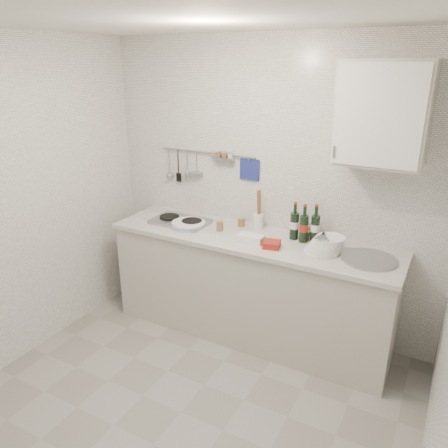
# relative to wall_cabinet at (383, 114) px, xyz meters

# --- Properties ---
(floor) EXTENTS (3.00, 3.00, 0.00)m
(floor) POSITION_rel_wall_cabinet_xyz_m (-0.90, -1.22, -1.95)
(floor) COLOR gray
(floor) RESTS_ON ground
(ceiling) EXTENTS (3.00, 3.00, 0.00)m
(ceiling) POSITION_rel_wall_cabinet_xyz_m (-0.90, -1.22, 0.55)
(ceiling) COLOR silver
(ceiling) RESTS_ON back_wall
(back_wall) EXTENTS (3.00, 0.02, 2.50)m
(back_wall) POSITION_rel_wall_cabinet_xyz_m (-0.90, 0.18, -0.70)
(back_wall) COLOR silver
(back_wall) RESTS_ON floor
(wall_left) EXTENTS (0.02, 2.80, 2.50)m
(wall_left) POSITION_rel_wall_cabinet_xyz_m (-2.40, -1.22, -0.70)
(wall_left) COLOR silver
(wall_left) RESTS_ON floor
(counter) EXTENTS (2.44, 0.64, 0.96)m
(counter) POSITION_rel_wall_cabinet_xyz_m (-0.89, -0.12, -1.52)
(counter) COLOR #B0ADA2
(counter) RESTS_ON floor
(wall_rail) EXTENTS (0.98, 0.09, 0.34)m
(wall_rail) POSITION_rel_wall_cabinet_xyz_m (-1.50, 0.15, -0.52)
(wall_rail) COLOR #93969B
(wall_rail) RESTS_ON back_wall
(wall_cabinet) EXTENTS (0.60, 0.38, 0.70)m
(wall_cabinet) POSITION_rel_wall_cabinet_xyz_m (0.00, 0.00, 0.00)
(wall_cabinet) COLOR #B0ADA2
(wall_cabinet) RESTS_ON back_wall
(plate_stack_hob) EXTENTS (0.32, 0.31, 0.04)m
(plate_stack_hob) POSITION_rel_wall_cabinet_xyz_m (-1.50, -0.16, -1.01)
(plate_stack_hob) COLOR #4F67B3
(plate_stack_hob) RESTS_ON counter
(plate_stack_sink) EXTENTS (0.29, 0.28, 0.13)m
(plate_stack_sink) POSITION_rel_wall_cabinet_xyz_m (-0.27, -0.13, -0.97)
(plate_stack_sink) COLOR white
(plate_stack_sink) RESTS_ON counter
(wine_bottles) EXTENTS (0.24, 0.11, 0.31)m
(wine_bottles) POSITION_rel_wall_cabinet_xyz_m (-0.49, 0.01, -0.87)
(wine_bottles) COLOR black
(wine_bottles) RESTS_ON counter
(butter_dish) EXTENTS (0.21, 0.11, 0.06)m
(butter_dish) POSITION_rel_wall_cabinet_xyz_m (-0.85, -0.22, -1.00)
(butter_dish) COLOR white
(butter_dish) RESTS_ON counter
(strawberry_punnet) EXTENTS (0.15, 0.15, 0.05)m
(strawberry_punnet) POSITION_rel_wall_cabinet_xyz_m (-0.67, -0.24, -1.00)
(strawberry_punnet) COLOR #B83114
(strawberry_punnet) RESTS_ON counter
(utensil_crock) EXTENTS (0.09, 0.09, 0.36)m
(utensil_crock) POSITION_rel_wall_cabinet_xyz_m (-0.93, 0.08, -0.95)
(utensil_crock) COLOR white
(utensil_crock) RESTS_ON counter
(jar_a) EXTENTS (0.07, 0.07, 0.08)m
(jar_a) POSITION_rel_wall_cabinet_xyz_m (-1.08, 0.07, -0.99)
(jar_a) COLOR brown
(jar_a) RESTS_ON counter
(jar_b) EXTENTS (0.06, 0.06, 0.09)m
(jar_b) POSITION_rel_wall_cabinet_xyz_m (-0.48, 0.13, -0.99)
(jar_b) COLOR brown
(jar_b) RESTS_ON counter
(jar_c) EXTENTS (0.07, 0.07, 0.08)m
(jar_c) POSITION_rel_wall_cabinet_xyz_m (-0.48, 0.03, -0.99)
(jar_c) COLOR brown
(jar_c) RESTS_ON counter
(jar_d) EXTENTS (0.06, 0.06, 0.10)m
(jar_d) POSITION_rel_wall_cabinet_xyz_m (-1.20, -0.12, -0.98)
(jar_d) COLOR brown
(jar_d) RESTS_ON counter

